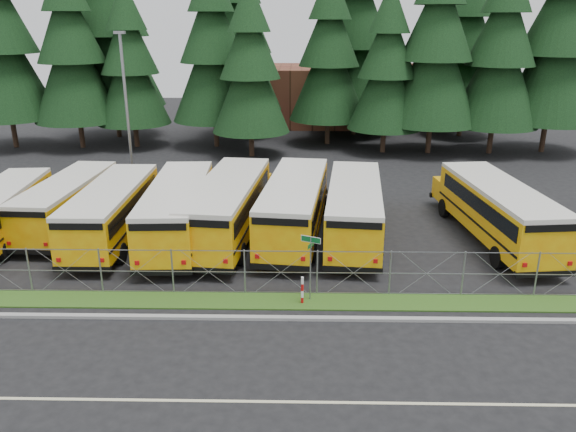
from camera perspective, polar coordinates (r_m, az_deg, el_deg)
The scene contains 30 objects.
ground at distance 24.64m, azimuth -1.81°, elevation -6.85°, with size 120.00×120.00×0.00m, color black.
curb at distance 21.88m, azimuth -2.22°, elevation -10.31°, with size 50.00×0.25×0.12m, color gray.
grass_verge at distance 23.12m, azimuth -2.02°, elevation -8.65°, with size 50.00×1.40×0.06m, color #203F12.
road_lane_line at distance 17.84m, azimuth -3.14°, elevation -18.30°, with size 50.00×0.12×0.01m, color beige.
chainlink_fence at distance 23.31m, azimuth -1.96°, elevation -5.73°, with size 44.00×0.10×2.00m, color gray, non-canonical shape.
brick_building at distance 62.74m, azimuth 5.61°, elevation 12.14°, with size 22.00×10.00×6.00m, color brown.
bus_0 at distance 32.59m, azimuth -26.85°, elevation 0.26°, with size 2.46×10.44×2.74m, color orange, non-canonical shape.
bus_1 at distance 32.86m, azimuth -21.19°, elevation 1.21°, with size 2.46×10.41×2.73m, color orange, non-canonical shape.
bus_2 at distance 30.37m, azimuth -17.16°, elevation 0.41°, with size 2.61×11.08×2.90m, color orange, non-canonical shape.
bus_3 at distance 29.41m, azimuth -11.02°, elevation 0.46°, with size 2.74×11.60×3.04m, color orange, non-canonical shape.
bus_4 at distance 29.32m, azimuth -5.92°, elevation 0.77°, with size 2.83×11.99×3.14m, color orange, non-canonical shape.
bus_5 at distance 29.37m, azimuth 0.73°, elevation 0.87°, with size 2.79×11.82×3.10m, color orange, non-canonical shape.
bus_6 at distance 29.26m, azimuth 6.73°, elevation 0.55°, with size 2.70×11.44×3.00m, color orange, non-canonical shape.
bus_east at distance 30.60m, azimuth 20.24°, elevation 0.36°, with size 2.75×11.67×3.06m, color orange, non-canonical shape.
street_sign at distance 22.38m, azimuth 2.31°, elevation -3.94°, with size 0.77×0.51×2.81m.
striped_bollard at distance 22.69m, azimuth 1.46°, elevation -7.59°, with size 0.11×0.11×1.20m, color #B20C0C.
light_standard at distance 39.46m, azimuth -16.09°, elevation 10.84°, with size 0.70×0.35×10.14m.
conifer_1 at distance 52.69m, azimuth -21.13°, elevation 15.19°, with size 7.34×7.34×16.24m, color black, non-canonical shape.
conifer_2 at distance 51.62m, azimuth -15.77°, elevation 14.51°, with size 6.40×6.40×14.15m, color black, non-canonical shape.
conifer_3 at distance 50.29m, azimuth -7.65°, elevation 16.10°, with size 7.33×7.33×16.20m, color black, non-canonical shape.
conifer_4 at distance 46.29m, azimuth -3.89°, elevation 14.61°, with size 6.35×6.35×14.04m, color black, non-canonical shape.
conifer_5 at distance 51.12m, azimuth 4.19°, elevation 15.78°, with size 6.93×6.93×15.33m, color black, non-canonical shape.
conifer_6 at distance 48.34m, azimuth 10.03°, elevation 14.47°, with size 6.27×6.27×13.87m, color black, non-canonical shape.
conifer_7 at distance 48.81m, azimuth 14.82°, elevation 15.97°, with size 7.65×7.65×16.91m, color black, non-canonical shape.
conifer_8 at distance 50.23m, azimuth 20.78°, elevation 14.99°, with size 7.27×7.27×16.08m, color black, non-canonical shape.
conifer_9 at distance 52.48m, azimuth 25.70°, elevation 15.45°, with size 8.05×8.05×17.80m, color black, non-canonical shape.
conifer_10 at distance 56.58m, azimuth -17.80°, elevation 18.01°, with size 9.34×9.34×20.65m, color black, non-canonical shape.
conifer_11 at distance 55.24m, azimuth -4.94°, elevation 17.04°, with size 7.81×7.81×17.28m, color black, non-canonical shape.
conifer_12 at distance 55.67m, azimuth 7.02°, elevation 17.44°, with size 8.20×8.20×18.14m, color black, non-canonical shape.
conifer_13 at distance 57.21m, azimuth 17.76°, elevation 15.49°, with size 7.07×7.07×15.64m, color black, non-canonical shape.
Camera 1 is at (1.20, -22.05, 10.93)m, focal length 35.00 mm.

